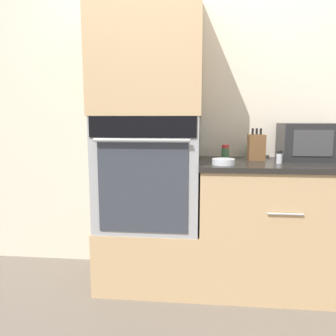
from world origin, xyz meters
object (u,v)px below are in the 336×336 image
object	(u,v)px
bowl	(224,162)
condiment_jar_near	(279,157)
microwave	(310,142)
condiment_jar_far	(225,153)
condiment_jar_mid	(250,151)
wall_oven	(150,171)
knife_block	(256,147)

from	to	relation	value
bowl	condiment_jar_near	bearing A→B (deg)	14.63
microwave	condiment_jar_far	bearing A→B (deg)	-173.54
bowl	condiment_jar_mid	bearing A→B (deg)	61.29
wall_oven	condiment_jar_near	bearing A→B (deg)	-4.39
knife_block	condiment_jar_mid	size ratio (longest dim) A/B	2.05
knife_block	condiment_jar_near	distance (m)	0.23
condiment_jar_near	condiment_jar_far	size ratio (longest dim) A/B	0.77
microwave	condiment_jar_near	distance (m)	0.35
condiment_jar_near	bowl	bearing A→B (deg)	-165.37
wall_oven	knife_block	bearing A→B (deg)	8.49
condiment_jar_near	condiment_jar_mid	bearing A→B (deg)	114.96
wall_oven	condiment_jar_mid	distance (m)	0.80
wall_oven	condiment_jar_far	xyz separation A→B (m)	(0.55, 0.08, 0.13)
condiment_jar_near	condiment_jar_far	xyz separation A→B (m)	(-0.35, 0.15, 0.01)
knife_block	bowl	bearing A→B (deg)	-131.82
condiment_jar_mid	bowl	bearing A→B (deg)	-118.71
bowl	knife_block	bearing A→B (deg)	48.18
wall_oven	condiment_jar_near	size ratio (longest dim) A/B	9.29
bowl	condiment_jar_mid	distance (m)	0.48
knife_block	condiment_jar_far	size ratio (longest dim) A/B	2.06
wall_oven	condiment_jar_near	xyz separation A→B (m)	(0.90, -0.07, 0.12)
wall_oven	microwave	size ratio (longest dim) A/B	1.85
microwave	knife_block	bearing A→B (deg)	-175.16
knife_block	condiment_jar_near	xyz separation A→B (m)	(0.13, -0.18, -0.05)
wall_oven	microwave	xyz separation A→B (m)	(1.16, 0.15, 0.21)
microwave	condiment_jar_near	world-z (taller)	microwave
condiment_jar_mid	condiment_jar_far	distance (m)	0.27
knife_block	wall_oven	bearing A→B (deg)	-171.51
knife_block	condiment_jar_far	xyz separation A→B (m)	(-0.23, -0.04, -0.04)
knife_block	bowl	xyz separation A→B (m)	(-0.25, -0.28, -0.07)
wall_oven	bowl	xyz separation A→B (m)	(0.52, -0.17, 0.10)
microwave	bowl	world-z (taller)	microwave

